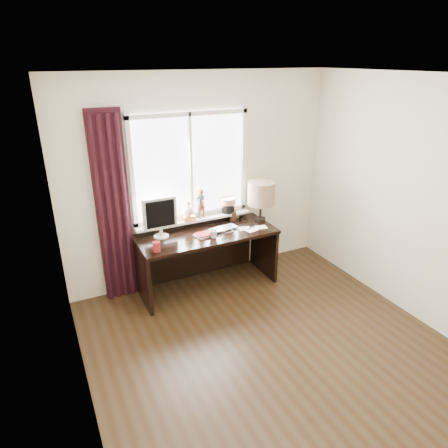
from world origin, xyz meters
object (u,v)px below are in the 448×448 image
red_cup (157,247)px  table_lamp (261,194)px  monitor (160,215)px  mug (213,234)px  laptop (224,228)px  desk (204,248)px

red_cup → table_lamp: size_ratio=0.21×
monitor → table_lamp: 1.34m
mug → table_lamp: (0.78, 0.23, 0.31)m
laptop → table_lamp: bearing=0.1°
mug → monitor: size_ratio=0.21×
red_cup → desk: (0.70, 0.31, -0.30)m
laptop → desk: bearing=149.5°
monitor → laptop: bearing=-9.5°
mug → table_lamp: size_ratio=0.20×
desk → table_lamp: table_lamp is taller
laptop → red_cup: bearing=-174.1°
red_cup → desk: 0.82m
desk → monitor: size_ratio=3.47×
desk → monitor: (-0.53, 0.03, 0.52)m
desk → table_lamp: size_ratio=3.27×
red_cup → table_lamp: (1.50, 0.28, 0.31)m
laptop → mug: (-0.21, -0.16, 0.04)m
desk → table_lamp: 1.00m
desk → red_cup: bearing=-155.9°
mug → monitor: 0.66m
laptop → mug: size_ratio=3.43×
laptop → red_cup: (-0.92, -0.21, 0.04)m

